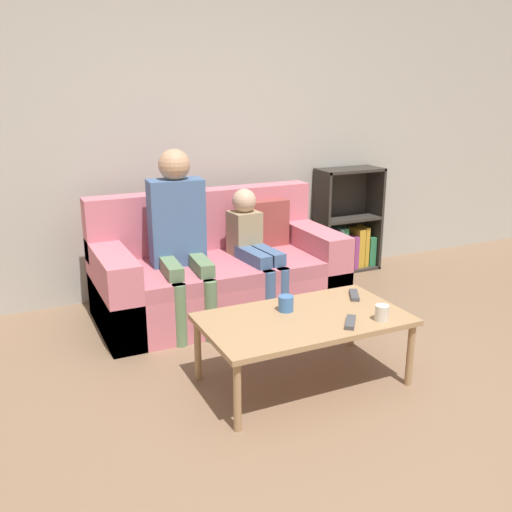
{
  "coord_description": "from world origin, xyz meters",
  "views": [
    {
      "loc": [
        -1.57,
        -1.9,
        1.64
      ],
      "look_at": [
        -0.1,
        1.22,
        0.6
      ],
      "focal_mm": 40.0,
      "sensor_mm": 36.0,
      "label": 1
    }
  ],
  "objects_px": {
    "bookshelf": "(345,232)",
    "coffee_table": "(304,323)",
    "couch": "(218,274)",
    "tv_remote_0": "(354,295)",
    "person_child": "(254,245)",
    "cup_far": "(382,313)",
    "person_adult": "(179,226)",
    "tv_remote_1": "(350,322)",
    "cup_near": "(286,303)"
  },
  "relations": [
    {
      "from": "cup_far",
      "to": "tv_remote_0",
      "type": "xyz_separation_m",
      "value": [
        0.07,
        0.36,
        -0.03
      ]
    },
    {
      "from": "couch",
      "to": "coffee_table",
      "type": "xyz_separation_m",
      "value": [
        0.03,
        -1.21,
        0.08
      ]
    },
    {
      "from": "coffee_table",
      "to": "tv_remote_1",
      "type": "bearing_deg",
      "value": -47.57
    },
    {
      "from": "couch",
      "to": "cup_near",
      "type": "relative_size",
      "value": 19.97
    },
    {
      "from": "person_child",
      "to": "cup_near",
      "type": "relative_size",
      "value": 10.3
    },
    {
      "from": "bookshelf",
      "to": "person_child",
      "type": "relative_size",
      "value": 1.02
    },
    {
      "from": "tv_remote_0",
      "to": "tv_remote_1",
      "type": "relative_size",
      "value": 1.05
    },
    {
      "from": "coffee_table",
      "to": "cup_far",
      "type": "height_order",
      "value": "cup_far"
    },
    {
      "from": "bookshelf",
      "to": "person_child",
      "type": "bearing_deg",
      "value": -153.37
    },
    {
      "from": "bookshelf",
      "to": "coffee_table",
      "type": "distance_m",
      "value": 2.17
    },
    {
      "from": "person_child",
      "to": "cup_near",
      "type": "xyz_separation_m",
      "value": [
        -0.24,
        -0.95,
        -0.08
      ]
    },
    {
      "from": "couch",
      "to": "tv_remote_0",
      "type": "height_order",
      "value": "couch"
    },
    {
      "from": "coffee_table",
      "to": "tv_remote_0",
      "type": "bearing_deg",
      "value": 18.21
    },
    {
      "from": "person_adult",
      "to": "tv_remote_0",
      "type": "height_order",
      "value": "person_adult"
    },
    {
      "from": "cup_near",
      "to": "tv_remote_0",
      "type": "height_order",
      "value": "cup_near"
    },
    {
      "from": "tv_remote_1",
      "to": "cup_far",
      "type": "bearing_deg",
      "value": 29.56
    },
    {
      "from": "person_child",
      "to": "cup_near",
      "type": "bearing_deg",
      "value": -109.08
    },
    {
      "from": "couch",
      "to": "person_adult",
      "type": "bearing_deg",
      "value": -166.9
    },
    {
      "from": "couch",
      "to": "tv_remote_1",
      "type": "distance_m",
      "value": 1.42
    },
    {
      "from": "tv_remote_0",
      "to": "tv_remote_1",
      "type": "distance_m",
      "value": 0.42
    },
    {
      "from": "couch",
      "to": "cup_far",
      "type": "distance_m",
      "value": 1.49
    },
    {
      "from": "coffee_table",
      "to": "cup_near",
      "type": "distance_m",
      "value": 0.15
    },
    {
      "from": "coffee_table",
      "to": "person_adult",
      "type": "height_order",
      "value": "person_adult"
    },
    {
      "from": "couch",
      "to": "person_adult",
      "type": "height_order",
      "value": "person_adult"
    },
    {
      "from": "cup_near",
      "to": "tv_remote_1",
      "type": "height_order",
      "value": "cup_near"
    },
    {
      "from": "coffee_table",
      "to": "cup_far",
      "type": "distance_m",
      "value": 0.43
    },
    {
      "from": "couch",
      "to": "coffee_table",
      "type": "bearing_deg",
      "value": -88.37
    },
    {
      "from": "couch",
      "to": "bookshelf",
      "type": "bearing_deg",
      "value": 18.02
    },
    {
      "from": "couch",
      "to": "tv_remote_1",
      "type": "xyz_separation_m",
      "value": [
        0.21,
        -1.4,
        0.12
      ]
    },
    {
      "from": "person_child",
      "to": "cup_far",
      "type": "xyz_separation_m",
      "value": [
        0.17,
        -1.29,
        -0.08
      ]
    },
    {
      "from": "person_child",
      "to": "cup_far",
      "type": "relative_size",
      "value": 10.49
    },
    {
      "from": "person_child",
      "to": "tv_remote_0",
      "type": "xyz_separation_m",
      "value": [
        0.24,
        -0.93,
        -0.11
      ]
    },
    {
      "from": "couch",
      "to": "person_child",
      "type": "xyz_separation_m",
      "value": [
        0.23,
        -0.14,
        0.23
      ]
    },
    {
      "from": "cup_near",
      "to": "tv_remote_0",
      "type": "distance_m",
      "value": 0.48
    },
    {
      "from": "coffee_table",
      "to": "tv_remote_0",
      "type": "xyz_separation_m",
      "value": [
        0.43,
        0.14,
        0.05
      ]
    },
    {
      "from": "coffee_table",
      "to": "tv_remote_0",
      "type": "distance_m",
      "value": 0.46
    },
    {
      "from": "tv_remote_0",
      "to": "tv_remote_1",
      "type": "xyz_separation_m",
      "value": [
        -0.26,
        -0.34,
        0.0
      ]
    },
    {
      "from": "coffee_table",
      "to": "cup_near",
      "type": "xyz_separation_m",
      "value": [
        -0.05,
        0.12,
        0.08
      ]
    },
    {
      "from": "coffee_table",
      "to": "cup_far",
      "type": "relative_size",
      "value": 13.07
    },
    {
      "from": "couch",
      "to": "bookshelf",
      "type": "height_order",
      "value": "bookshelf"
    },
    {
      "from": "tv_remote_1",
      "to": "couch",
      "type": "bearing_deg",
      "value": 136.72
    },
    {
      "from": "tv_remote_1",
      "to": "person_adult",
      "type": "bearing_deg",
      "value": 149.7
    },
    {
      "from": "cup_far",
      "to": "tv_remote_0",
      "type": "height_order",
      "value": "cup_far"
    },
    {
      "from": "bookshelf",
      "to": "coffee_table",
      "type": "relative_size",
      "value": 0.82
    },
    {
      "from": "couch",
      "to": "cup_near",
      "type": "distance_m",
      "value": 1.09
    },
    {
      "from": "bookshelf",
      "to": "cup_far",
      "type": "bearing_deg",
      "value": -118.52
    },
    {
      "from": "cup_far",
      "to": "tv_remote_1",
      "type": "height_order",
      "value": "cup_far"
    },
    {
      "from": "couch",
      "to": "person_child",
      "type": "bearing_deg",
      "value": -31.28
    },
    {
      "from": "person_child",
      "to": "tv_remote_1",
      "type": "distance_m",
      "value": 1.27
    },
    {
      "from": "bookshelf",
      "to": "coffee_table",
      "type": "xyz_separation_m",
      "value": [
        -1.39,
        -1.67,
        0.02
      ]
    }
  ]
}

